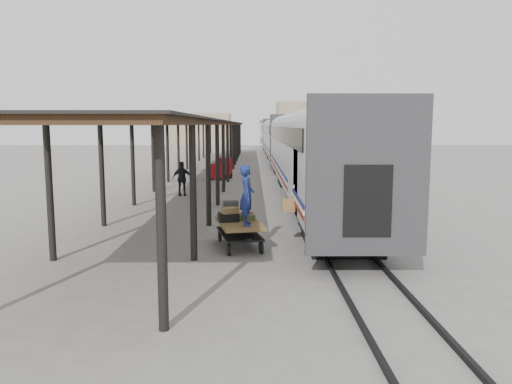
{
  "coord_description": "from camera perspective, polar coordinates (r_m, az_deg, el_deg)",
  "views": [
    {
      "loc": [
        0.36,
        -16.15,
        3.92
      ],
      "look_at": [
        0.47,
        0.25,
        1.7
      ],
      "focal_mm": 35.0,
      "sensor_mm": 36.0,
      "label": 1
    }
  ],
  "objects": [
    {
      "name": "ground",
      "position": [
        16.63,
        -1.63,
        -5.93
      ],
      "size": [
        160.0,
        160.0,
        0.0
      ],
      "primitive_type": "plane",
      "color": "slate",
      "rests_on": "ground"
    },
    {
      "name": "train",
      "position": [
        50.04,
        2.86,
        6.29
      ],
      "size": [
        3.45,
        76.01,
        4.01
      ],
      "color": "silver",
      "rests_on": "ground"
    },
    {
      "name": "canopy",
      "position": [
        40.33,
        -5.8,
        7.78
      ],
      "size": [
        4.9,
        64.3,
        4.15
      ],
      "color": "#422B19",
      "rests_on": "ground"
    },
    {
      "name": "rails",
      "position": [
        50.38,
        2.84,
        3.3
      ],
      "size": [
        1.54,
        150.0,
        0.12
      ],
      "color": "black",
      "rests_on": "ground"
    },
    {
      "name": "building_far",
      "position": [
        95.14,
        7.91,
        7.68
      ],
      "size": [
        18.0,
        10.0,
        8.0
      ],
      "primitive_type": "cube",
      "color": "tan",
      "rests_on": "ground"
    },
    {
      "name": "building_left",
      "position": [
        98.7,
        -6.48,
        7.12
      ],
      "size": [
        12.0,
        8.0,
        6.0
      ],
      "primitive_type": "cube",
      "color": "tan",
      "rests_on": "ground"
    },
    {
      "name": "baggage_cart",
      "position": [
        16.03,
        -1.92,
        -4.08
      ],
      "size": [
        1.72,
        2.61,
        0.86
      ],
      "rotation": [
        0.0,
        0.0,
        0.21
      ],
      "color": "brown",
      "rests_on": "ground"
    },
    {
      "name": "suitcase_stack",
      "position": [
        16.23,
        -2.64,
        -2.45
      ],
      "size": [
        1.24,
        1.36,
        0.59
      ],
      "rotation": [
        0.0,
        0.0,
        0.21
      ],
      "color": "#373739",
      "rests_on": "baggage_cart"
    },
    {
      "name": "luggage_tug",
      "position": [
        36.23,
        -3.93,
        2.58
      ],
      "size": [
        1.53,
        1.96,
        1.52
      ],
      "rotation": [
        0.0,
        0.0,
        -0.32
      ],
      "color": "maroon",
      "rests_on": "ground"
    },
    {
      "name": "porter",
      "position": [
        15.18,
        -1.06,
        -0.37
      ],
      "size": [
        0.47,
        0.69,
        1.86
      ],
      "primitive_type": "imported",
      "rotation": [
        0.0,
        0.0,
        1.61
      ],
      "color": "navy",
      "rests_on": "baggage_cart"
    },
    {
      "name": "pedestrian",
      "position": [
        27.8,
        -8.43,
        1.5
      ],
      "size": [
        1.13,
        0.5,
        1.91
      ],
      "primitive_type": "imported",
      "rotation": [
        0.0,
        0.0,
        3.17
      ],
      "color": "black",
      "rests_on": "ground"
    }
  ]
}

